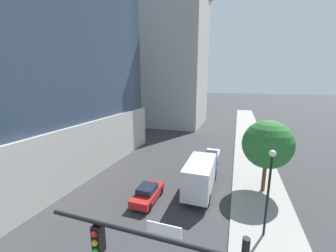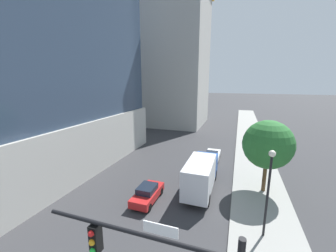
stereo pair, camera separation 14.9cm
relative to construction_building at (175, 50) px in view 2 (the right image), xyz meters
name	(u,v)px [view 2 (the right image)]	position (x,y,z in m)	size (l,w,h in m)	color
sidewalk	(258,186)	(18.24, -28.78, -18.17)	(5.06, 120.00, 0.15)	gray
construction_building	(175,50)	(0.00, 0.00, 0.00)	(15.90, 16.35, 42.76)	#B2AFA8
street_lamp	(269,182)	(18.00, -36.39, -14.06)	(0.44, 0.44, 6.22)	black
street_tree	(268,145)	(18.58, -29.79, -13.37)	(4.60, 4.60, 7.03)	brown
car_red	(147,193)	(8.49, -34.97, -17.49)	(1.74, 4.08, 1.51)	red
car_white	(212,155)	(12.74, -22.79, -17.56)	(1.86, 4.08, 1.35)	silver
box_truck	(201,173)	(12.74, -31.63, -16.35)	(2.37, 7.71, 3.41)	#1E4799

